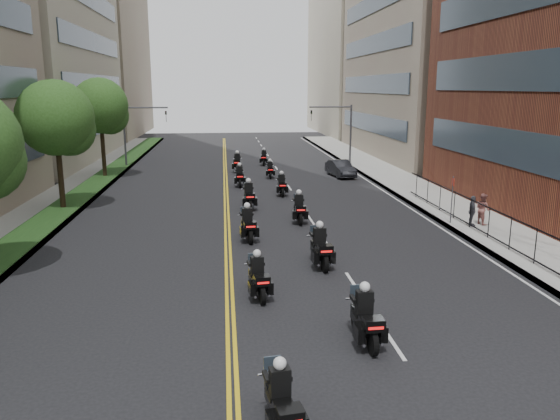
{
  "coord_description": "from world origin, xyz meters",
  "views": [
    {
      "loc": [
        -1.54,
        -9.12,
        7.22
      ],
      "look_at": [
        0.93,
        14.77,
        1.79
      ],
      "focal_mm": 35.0,
      "sensor_mm": 36.0,
      "label": 1
    }
  ],
  "objects_px": {
    "motorcycle_11": "(264,158)",
    "pedestrian_b": "(483,209)",
    "motorcycle_5": "(299,209)",
    "parked_sedan": "(340,168)",
    "motorcycle_1": "(365,319)",
    "motorcycle_0": "(281,404)",
    "motorcycle_10": "(237,163)",
    "motorcycle_4": "(248,225)",
    "motorcycle_8": "(240,177)",
    "pedestrian_c": "(472,211)",
    "motorcycle_2": "(258,279)",
    "motorcycle_6": "(249,197)",
    "motorcycle_7": "(282,186)",
    "motorcycle_3": "(320,249)",
    "motorcycle_9": "(270,170)"
  },
  "relations": [
    {
      "from": "motorcycle_1",
      "to": "motorcycle_2",
      "type": "relative_size",
      "value": 1.07
    },
    {
      "from": "motorcycle_1",
      "to": "motorcycle_6",
      "type": "xyz_separation_m",
      "value": [
        -2.48,
        18.09,
        0.02
      ]
    },
    {
      "from": "motorcycle_10",
      "to": "pedestrian_c",
      "type": "relative_size",
      "value": 1.55
    },
    {
      "from": "motorcycle_0",
      "to": "motorcycle_7",
      "type": "height_order",
      "value": "motorcycle_0"
    },
    {
      "from": "motorcycle_0",
      "to": "motorcycle_6",
      "type": "bearing_deg",
      "value": 81.31
    },
    {
      "from": "motorcycle_4",
      "to": "motorcycle_8",
      "type": "distance_m",
      "value": 14.67
    },
    {
      "from": "motorcycle_2",
      "to": "pedestrian_b",
      "type": "relative_size",
      "value": 1.39
    },
    {
      "from": "motorcycle_2",
      "to": "motorcycle_9",
      "type": "distance_m",
      "value": 25.83
    },
    {
      "from": "motorcycle_11",
      "to": "motorcycle_10",
      "type": "bearing_deg",
      "value": -116.95
    },
    {
      "from": "motorcycle_0",
      "to": "motorcycle_4",
      "type": "xyz_separation_m",
      "value": [
        -0.02,
        15.14,
        0.05
      ]
    },
    {
      "from": "motorcycle_8",
      "to": "pedestrian_b",
      "type": "distance_m",
      "value": 18.23
    },
    {
      "from": "pedestrian_b",
      "to": "motorcycle_11",
      "type": "bearing_deg",
      "value": 6.78
    },
    {
      "from": "pedestrian_b",
      "to": "motorcycle_5",
      "type": "bearing_deg",
      "value": 63.12
    },
    {
      "from": "pedestrian_c",
      "to": "motorcycle_1",
      "type": "bearing_deg",
      "value": 158.5
    },
    {
      "from": "motorcycle_2",
      "to": "motorcycle_9",
      "type": "relative_size",
      "value": 1.09
    },
    {
      "from": "motorcycle_8",
      "to": "pedestrian_c",
      "type": "bearing_deg",
      "value": -49.8
    },
    {
      "from": "motorcycle_11",
      "to": "motorcycle_6",
      "type": "bearing_deg",
      "value": -90.02
    },
    {
      "from": "motorcycle_4",
      "to": "motorcycle_2",
      "type": "bearing_deg",
      "value": -95.6
    },
    {
      "from": "motorcycle_3",
      "to": "motorcycle_9",
      "type": "xyz_separation_m",
      "value": [
        -0.13,
        22.6,
        -0.13
      ]
    },
    {
      "from": "motorcycle_0",
      "to": "motorcycle_11",
      "type": "xyz_separation_m",
      "value": [
        2.69,
        40.99,
        -0.02
      ]
    },
    {
      "from": "motorcycle_10",
      "to": "motorcycle_11",
      "type": "height_order",
      "value": "motorcycle_10"
    },
    {
      "from": "motorcycle_2",
      "to": "motorcycle_11",
      "type": "height_order",
      "value": "motorcycle_2"
    },
    {
      "from": "motorcycle_1",
      "to": "parked_sedan",
      "type": "bearing_deg",
      "value": 77.39
    },
    {
      "from": "motorcycle_2",
      "to": "parked_sedan",
      "type": "distance_m",
      "value": 27.05
    },
    {
      "from": "motorcycle_10",
      "to": "motorcycle_6",
      "type": "bearing_deg",
      "value": -85.07
    },
    {
      "from": "motorcycle_8",
      "to": "motorcycle_10",
      "type": "relative_size",
      "value": 0.96
    },
    {
      "from": "motorcycle_3",
      "to": "motorcycle_0",
      "type": "bearing_deg",
      "value": -107.68
    },
    {
      "from": "motorcycle_5",
      "to": "motorcycle_11",
      "type": "distance_m",
      "value": 22.58
    },
    {
      "from": "motorcycle_11",
      "to": "pedestrian_b",
      "type": "relative_size",
      "value": 1.34
    },
    {
      "from": "motorcycle_2",
      "to": "motorcycle_8",
      "type": "xyz_separation_m",
      "value": [
        0.04,
        22.02,
        0.03
      ]
    },
    {
      "from": "motorcycle_3",
      "to": "motorcycle_7",
      "type": "relative_size",
      "value": 1.13
    },
    {
      "from": "motorcycle_1",
      "to": "motorcycle_3",
      "type": "bearing_deg",
      "value": 88.8
    },
    {
      "from": "motorcycle_4",
      "to": "motorcycle_8",
      "type": "bearing_deg",
      "value": 83.96
    },
    {
      "from": "motorcycle_0",
      "to": "motorcycle_1",
      "type": "relative_size",
      "value": 0.93
    },
    {
      "from": "pedestrian_b",
      "to": "pedestrian_c",
      "type": "distance_m",
      "value": 0.79
    },
    {
      "from": "motorcycle_2",
      "to": "motorcycle_11",
      "type": "xyz_separation_m",
      "value": [
        2.69,
        33.21,
        -0.03
      ]
    },
    {
      "from": "motorcycle_0",
      "to": "motorcycle_4",
      "type": "bearing_deg",
      "value": 82.32
    },
    {
      "from": "motorcycle_8",
      "to": "motorcycle_7",
      "type": "bearing_deg",
      "value": -53.86
    },
    {
      "from": "motorcycle_4",
      "to": "pedestrian_c",
      "type": "relative_size",
      "value": 1.54
    },
    {
      "from": "motorcycle_4",
      "to": "motorcycle_8",
      "type": "relative_size",
      "value": 1.04
    },
    {
      "from": "motorcycle_1",
      "to": "motorcycle_8",
      "type": "bearing_deg",
      "value": 94.31
    },
    {
      "from": "parked_sedan",
      "to": "motorcycle_4",
      "type": "bearing_deg",
      "value": -122.83
    },
    {
      "from": "motorcycle_1",
      "to": "pedestrian_c",
      "type": "height_order",
      "value": "motorcycle_1"
    },
    {
      "from": "motorcycle_8",
      "to": "motorcycle_11",
      "type": "xyz_separation_m",
      "value": [
        2.64,
        11.19,
        -0.05
      ]
    },
    {
      "from": "motorcycle_0",
      "to": "motorcycle_10",
      "type": "distance_m",
      "value": 37.09
    },
    {
      "from": "motorcycle_1",
      "to": "pedestrian_b",
      "type": "relative_size",
      "value": 1.48
    },
    {
      "from": "parked_sedan",
      "to": "pedestrian_c",
      "type": "distance_m",
      "value": 17.72
    },
    {
      "from": "parked_sedan",
      "to": "motorcycle_1",
      "type": "bearing_deg",
      "value": -108.8
    },
    {
      "from": "motorcycle_7",
      "to": "motorcycle_11",
      "type": "xyz_separation_m",
      "value": [
        -0.09,
        14.94,
        -0.01
      ]
    },
    {
      "from": "motorcycle_7",
      "to": "pedestrian_c",
      "type": "relative_size",
      "value": 1.41
    }
  ]
}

